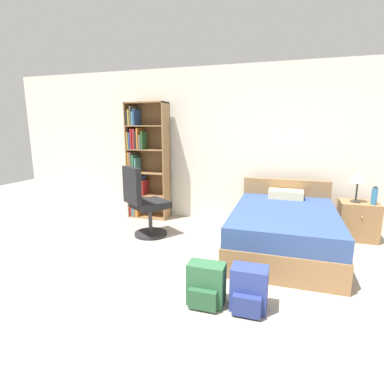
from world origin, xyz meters
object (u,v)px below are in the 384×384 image
object	(u,v)px
water_bottle	(374,196)
backpack_green	(206,285)
nightstand	(358,220)
bookshelf	(143,162)
bed	(284,229)
office_chair	(144,204)
table_lamp	(358,178)
backpack_blue	(249,290)

from	to	relation	value
water_bottle	backpack_green	distance (m)	2.89
nightstand	water_bottle	world-z (taller)	water_bottle
bookshelf	bed	xyz separation A→B (m)	(2.46, -0.85, -0.71)
bookshelf	office_chair	xyz separation A→B (m)	(0.47, -0.96, -0.50)
table_lamp	backpack_green	size ratio (longest dim) A/B	1.14
office_chair	nightstand	bearing A→B (deg)	15.91
bookshelf	water_bottle	bearing A→B (deg)	-3.22
nightstand	backpack_green	distance (m)	2.85
backpack_blue	bed	bearing A→B (deg)	79.93
bed	backpack_green	world-z (taller)	bed
table_lamp	bookshelf	bearing A→B (deg)	178.09
bookshelf	table_lamp	world-z (taller)	bookshelf
bookshelf	backpack_blue	distance (m)	3.32
bookshelf	table_lamp	xyz separation A→B (m)	(3.42, -0.11, -0.10)
water_bottle	backpack_green	size ratio (longest dim) A/B	0.65
water_bottle	bookshelf	bearing A→B (deg)	176.78
office_chair	backpack_blue	size ratio (longest dim) A/B	2.66
table_lamp	bed	bearing A→B (deg)	-142.81
table_lamp	backpack_green	distance (m)	2.89
backpack_blue	office_chair	bearing A→B (deg)	140.82
nightstand	backpack_green	size ratio (longest dim) A/B	1.40
backpack_blue	backpack_green	distance (m)	0.39
backpack_green	water_bottle	bearing A→B (deg)	50.14
bed	backpack_blue	world-z (taller)	bed
office_chair	nightstand	size ratio (longest dim) A/B	1.91
water_bottle	table_lamp	bearing A→B (deg)	156.53
backpack_green	bookshelf	bearing A→B (deg)	126.97
water_bottle	bed	bearing A→B (deg)	-151.26
bookshelf	table_lamp	distance (m)	3.43
nightstand	backpack_blue	bearing A→B (deg)	-119.81
bookshelf	water_bottle	world-z (taller)	bookshelf
bed	backpack_blue	distance (m)	1.54
office_chair	table_lamp	distance (m)	3.10
bed	office_chair	size ratio (longest dim) A/B	1.80
office_chair	table_lamp	size ratio (longest dim) A/B	2.35
bookshelf	backpack_green	size ratio (longest dim) A/B	5.11
bed	office_chair	distance (m)	2.00
office_chair	backpack_green	bearing A→B (deg)	-47.17
nightstand	table_lamp	xyz separation A→B (m)	(-0.06, -0.02, 0.63)
bookshelf	nightstand	size ratio (longest dim) A/B	3.65
bookshelf	water_bottle	size ratio (longest dim) A/B	7.90
bookshelf	nightstand	world-z (taller)	bookshelf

